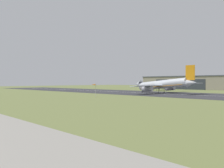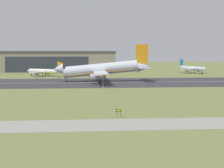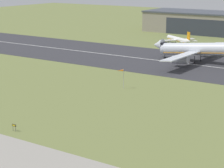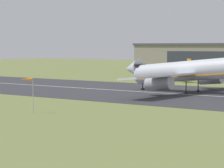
{
  "view_description": "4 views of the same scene",
  "coord_description": "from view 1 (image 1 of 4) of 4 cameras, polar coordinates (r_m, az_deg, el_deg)",
  "views": [
    {
      "loc": [
        49.91,
        11.37,
        7.23
      ],
      "look_at": [
        -12.15,
        75.2,
        6.38
      ],
      "focal_mm": 35.0,
      "sensor_mm": 36.0,
      "label": 1
    },
    {
      "loc": [
        -39.3,
        -64.44,
        15.63
      ],
      "look_at": [
        -24.28,
        82.69,
        3.16
      ],
      "focal_mm": 70.0,
      "sensor_mm": 36.0,
      "label": 2
    },
    {
      "loc": [
        44.78,
        -35.9,
        35.92
      ],
      "look_at": [
        -27.0,
        72.31,
        3.16
      ],
      "focal_mm": 70.0,
      "sensor_mm": 36.0,
      "label": 3
    },
    {
      "loc": [
        39.66,
        13.44,
        11.82
      ],
      "look_at": [
        -17.34,
        89.66,
        5.07
      ],
      "focal_mm": 85.0,
      "sensor_mm": 36.0,
      "label": 4
    }
  ],
  "objects": [
    {
      "name": "ground_plane",
      "position": [
        72.91,
        0.73,
        -5.15
      ],
      "size": [
        670.34,
        670.34,
        0.0
      ],
      "primitive_type": "plane",
      "color": "olive"
    },
    {
      "name": "hangar_building",
      "position": [
        236.62,
        18.69,
        0.37
      ],
      "size": [
        86.98,
        30.74,
        13.21
      ],
      "color": "gray",
      "rests_on": "ground_plane"
    },
    {
      "name": "airplane_landing",
      "position": [
        142.8,
        13.01,
        -0.15
      ],
      "size": [
        44.94,
        54.73,
        16.97
      ],
      "color": "silver",
      "rests_on": "ground_plane"
    },
    {
      "name": "windsock_pole",
      "position": [
        103.61,
        -4.83,
        -0.37
      ],
      "size": [
        1.84,
        1.78,
        6.3
      ],
      "color": "#B7B7BC",
      "rests_on": "ground_plane"
    },
    {
      "name": "runway_strip",
      "position": [
        127.12,
        21.02,
        -2.74
      ],
      "size": [
        430.34,
        52.04,
        0.06
      ],
      "primitive_type": "cube",
      "color": "#333338",
      "rests_on": "ground_plane"
    },
    {
      "name": "airplane_parked_centre",
      "position": [
        190.43,
        11.87,
        -0.81
      ],
      "size": [
        22.5,
        19.81,
        7.88
      ],
      "color": "white",
      "rests_on": "ground_plane"
    },
    {
      "name": "runway_centreline",
      "position": [
        127.11,
        21.02,
        -2.72
      ],
      "size": [
        387.3,
        0.7,
        0.01
      ],
      "primitive_type": "cube",
      "color": "silver",
      "rests_on": "runway_strip"
    }
  ]
}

